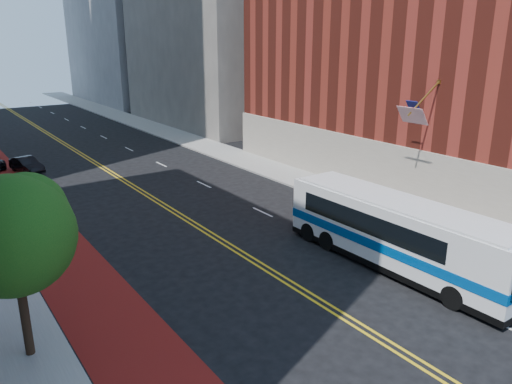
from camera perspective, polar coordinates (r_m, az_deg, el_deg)
The scene contains 11 objects.
ground at distance 20.90m, azimuth 12.89°, elevation -15.41°, with size 160.00×160.00×0.00m, color black.
sidewalk_right at distance 49.92m, azimuth -3.22°, elevation 4.40°, with size 4.00×140.00×0.15m, color gray.
bus_lane_paint at distance 43.28m, azimuth -26.47°, elevation 0.48°, with size 3.60×140.00×0.01m, color maroon.
center_line_inner at distance 44.96m, azimuth -16.55°, elevation 2.17°, with size 0.14×140.00×0.01m, color gold.
center_line_outer at distance 45.06m, azimuth -16.11°, elevation 2.24°, with size 0.14×140.00×0.01m, color gold.
lane_dashes at distance 53.91m, azimuth -14.31°, elevation 4.78°, with size 0.14×98.20×0.01m.
brick_building at distance 42.48m, azimuth 22.49°, elevation 15.76°, with size 18.73×36.00×22.00m.
construction_barriers at distance 29.39m, azimuth 20.84°, elevation -4.79°, with size 1.42×10.91×1.00m.
street_tree at distance 18.72m, azimuth -25.98°, elevation -3.97°, with size 4.20×4.20×6.70m.
transit_bus at distance 25.88m, azimuth 15.66°, elevation -4.46°, with size 3.03×12.89×3.53m.
car_b at distance 47.25m, azimuth -24.74°, elevation 2.83°, with size 1.40×4.03×1.33m, color black.
Camera 1 is at (-13.47, -11.48, 11.12)m, focal length 35.00 mm.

